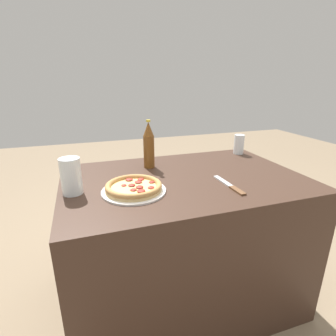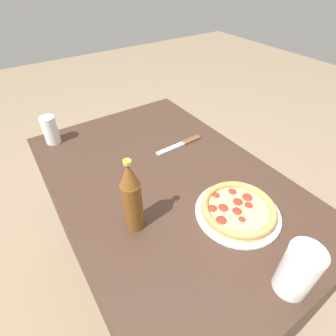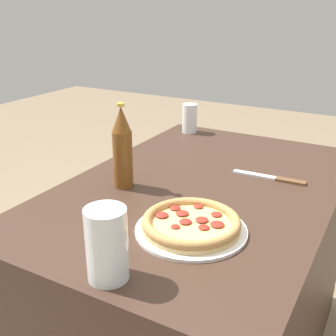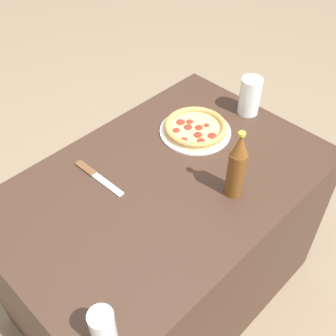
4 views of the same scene
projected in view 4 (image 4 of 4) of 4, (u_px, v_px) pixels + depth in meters
ground_plane at (165, 289)px, 1.90m from camera, size 8.00×8.00×0.00m
table at (164, 243)px, 1.65m from camera, size 1.13×0.75×0.71m
pizza_veggie at (195, 128)px, 1.57m from camera, size 0.27×0.27×0.04m
glass_orange_juice at (250, 97)px, 1.63m from camera, size 0.08×0.08×0.15m
glass_red_wine at (103, 329)px, 0.99m from camera, size 0.06×0.06×0.12m
beer_bottle at (237, 166)px, 1.28m from camera, size 0.06×0.06×0.25m
knife at (97, 176)px, 1.41m from camera, size 0.03×0.23×0.01m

